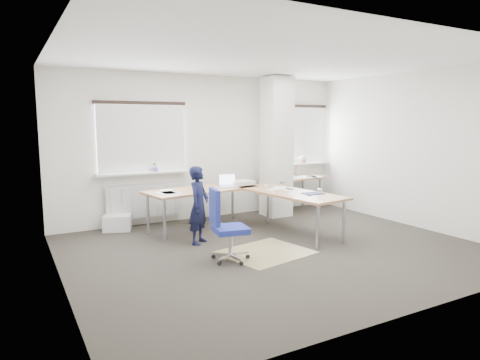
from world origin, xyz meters
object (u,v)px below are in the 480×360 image
desk_side (293,179)px  desk_main (247,192)px  task_chair (228,241)px  person (199,205)px

desk_side → desk_main: bearing=-159.1°
desk_side → task_chair: bearing=-150.0°
desk_main → task_chair: 1.70m
task_chair → desk_main: bearing=61.7°
desk_main → desk_side: bearing=22.1°
desk_side → person: bearing=-164.4°
desk_main → task_chair: (-1.04, -1.28, -0.41)m
person → desk_main: bearing=-27.2°
task_chair → desk_side: bearing=50.6°
desk_main → desk_side: (1.72, 1.03, -0.01)m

